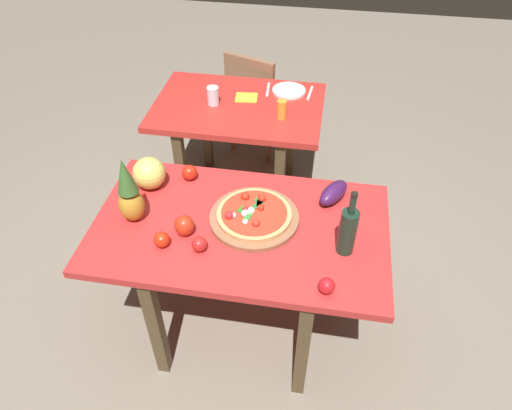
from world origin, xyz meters
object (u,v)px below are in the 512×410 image
(pineapple_left, at_px, (129,194))
(dinner_plate, at_px, (289,91))
(pizza_board, at_px, (254,218))
(eggplant, at_px, (334,193))
(fork_utensil, at_px, (268,90))
(background_table, at_px, (239,120))
(pizza, at_px, (253,213))
(tomato_by_bottle, at_px, (162,240))
(melon, at_px, (149,173))
(knife_utensil, at_px, (310,93))
(wine_bottle, at_px, (348,230))
(tomato_at_corner, at_px, (327,286))
(tomato_beside_pepper, at_px, (199,244))
(napkin_folded, at_px, (246,98))
(display_table, at_px, (241,239))
(tomato_near_board, at_px, (189,172))
(drinking_glass_water, at_px, (213,96))
(bell_pepper, at_px, (184,226))
(dining_chair, at_px, (256,98))
(drinking_glass_juice, at_px, (282,110))

(pineapple_left, bearing_deg, dinner_plate, 66.33)
(pizza_board, xyz_separation_m, eggplant, (0.36, 0.21, 0.03))
(fork_utensil, bearing_deg, background_table, -130.73)
(pizza, bearing_deg, tomato_by_bottle, -148.45)
(melon, bearing_deg, knife_utensil, 56.32)
(wine_bottle, relative_size, dinner_plate, 1.50)
(background_table, relative_size, pizza, 3.07)
(pizza_board, relative_size, tomato_at_corner, 6.10)
(tomato_beside_pepper, distance_m, knife_utensil, 1.51)
(pizza_board, xyz_separation_m, tomato_at_corner, (0.36, -0.36, 0.02))
(pizza_board, xyz_separation_m, dinner_plate, (0.02, 1.24, -0.00))
(knife_utensil, bearing_deg, tomato_by_bottle, -105.26)
(napkin_folded, bearing_deg, dinner_plate, 25.67)
(melon, bearing_deg, wine_bottle, -15.98)
(display_table, bearing_deg, tomato_beside_pepper, -129.11)
(eggplant, height_order, dinner_plate, eggplant)
(tomato_near_board, bearing_deg, display_table, -42.40)
(napkin_folded, bearing_deg, tomato_near_board, -99.09)
(drinking_glass_water, bearing_deg, bell_pepper, -83.05)
(tomato_near_board, bearing_deg, pizza_board, -33.16)
(display_table, xyz_separation_m, napkin_folded, (-0.18, 1.16, 0.10))
(pizza, xyz_separation_m, drinking_glass_water, (-0.43, 1.01, 0.02))
(display_table, distance_m, knife_utensil, 1.31)
(melon, bearing_deg, tomato_beside_pepper, -47.37)
(dining_chair, xyz_separation_m, tomato_at_corner, (0.62, -1.98, 0.32))
(pizza, distance_m, dinner_plate, 1.24)
(dining_chair, height_order, drinking_glass_water, drinking_glass_water)
(display_table, relative_size, eggplant, 6.85)
(pineapple_left, distance_m, tomato_by_bottle, 0.26)
(dining_chair, distance_m, dinner_plate, 0.56)
(pizza_board, distance_m, wine_bottle, 0.45)
(pizza, relative_size, tomato_by_bottle, 4.86)
(wine_bottle, relative_size, eggplant, 1.65)
(tomato_by_bottle, xyz_separation_m, drinking_glass_juice, (0.39, 1.14, 0.02))
(dinner_plate, bearing_deg, tomato_at_corner, -78.12)
(dining_chair, relative_size, tomato_by_bottle, 11.79)
(pizza, xyz_separation_m, wine_bottle, (0.43, -0.12, 0.08))
(background_table, xyz_separation_m, tomato_by_bottle, (-0.09, -1.25, 0.15))
(tomato_by_bottle, bearing_deg, pizza_board, 31.23)
(dining_chair, distance_m, drinking_glass_water, 0.73)
(pizza_board, height_order, bell_pepper, bell_pepper)
(melon, bearing_deg, pizza, -16.05)
(display_table, xyz_separation_m, fork_utensil, (-0.06, 1.28, 0.10))
(melon, bearing_deg, pizza_board, -15.93)
(pizza, xyz_separation_m, eggplant, (0.36, 0.21, 0.00))
(dinner_plate, bearing_deg, drinking_glass_juice, -91.48)
(wine_bottle, bearing_deg, background_table, 121.52)
(dining_chair, xyz_separation_m, pizza_board, (0.26, -1.62, 0.30))
(bell_pepper, distance_m, drinking_glass_water, 1.15)
(wine_bottle, bearing_deg, tomato_beside_pepper, -170.71)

